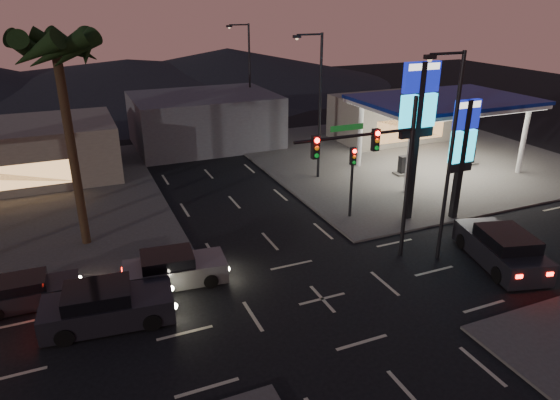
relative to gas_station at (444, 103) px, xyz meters
name	(u,v)px	position (x,y,z in m)	size (l,w,h in m)	color
ground	(322,299)	(-16.00, -12.00, -5.08)	(140.00, 140.00, 0.00)	black
corner_lot_ne	(404,156)	(0.00, 4.00, -5.02)	(24.00, 24.00, 0.12)	#47443F
gas_station	(444,103)	(0.00, 0.00, 0.00)	(12.20, 8.20, 5.47)	silver
convenience_store	(391,118)	(2.00, 9.00, -3.08)	(10.00, 6.00, 4.00)	#726B5B
pylon_sign_tall	(418,111)	(-7.50, -6.50, 1.31)	(2.20, 0.35, 9.00)	black
pylon_sign_short	(463,142)	(-5.00, -7.50, -0.42)	(1.60, 0.35, 7.00)	black
traffic_signal_mast	(379,160)	(-12.24, -10.01, 0.15)	(6.10, 0.39, 8.00)	black
pedestal_signal	(352,171)	(-10.50, -5.02, -2.16)	(0.32, 0.39, 4.30)	black
streetlight_near	(448,148)	(-9.21, -11.00, 0.64)	(2.14, 0.25, 10.00)	black
streetlight_mid	(317,99)	(-9.21, 2.00, 0.64)	(2.14, 0.25, 10.00)	black
streetlight_far	(248,73)	(-9.21, 16.00, 0.64)	(2.14, 0.25, 10.00)	black
palm_a	(57,60)	(-25.00, -2.50, 4.35)	(4.41, 4.41, 10.86)	black
building_far_mid	(205,120)	(-14.00, 14.00, -2.88)	(12.00, 9.00, 4.40)	#4C4C51
hill_right	(228,65)	(-1.00, 48.00, -2.58)	(50.00, 50.00, 5.00)	black
hill_center	(129,74)	(-16.00, 48.00, -3.08)	(60.00, 60.00, 4.00)	black
car_lane_a_front	(106,306)	(-24.65, -10.14, -4.30)	(5.30, 2.62, 1.68)	black
car_lane_b_front	(174,269)	(-21.57, -8.16, -4.38)	(4.80, 2.32, 1.52)	#5D5D60
car_lane_b_mid	(29,292)	(-27.54, -7.49, -4.48)	(4.06, 1.80, 1.30)	black
suv_station	(502,248)	(-6.60, -12.65, -4.25)	(3.55, 5.74, 1.79)	black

